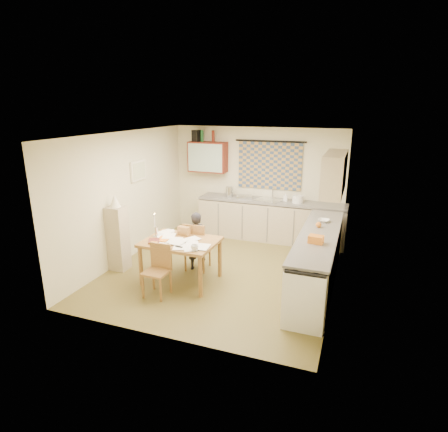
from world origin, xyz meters
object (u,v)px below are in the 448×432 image
at_px(dining_table, 181,261).
at_px(chair_far, 197,255).
at_px(person, 197,241).
at_px(shelf_stand, 118,238).
at_px(counter_back, 270,220).
at_px(counter_right, 317,260).
at_px(stove, 306,295).

height_order(dining_table, chair_far, chair_far).
bearing_deg(person, shelf_stand, 8.60).
distance_m(counter_back, person, 2.27).
distance_m(counter_back, chair_far, 2.25).
bearing_deg(person, chair_far, -104.48).
bearing_deg(counter_right, stove, -90.00).
xyz_separation_m(dining_table, person, (0.05, 0.53, 0.18)).
bearing_deg(counter_right, counter_back, 123.29).
relative_size(chair_far, shelf_stand, 0.76).
bearing_deg(counter_right, chair_far, -176.76).
bearing_deg(dining_table, counter_right, 18.20).
distance_m(stove, chair_far, 2.46).
xyz_separation_m(stove, chair_far, (-2.17, 1.14, -0.15)).
bearing_deg(stove, shelf_stand, 169.73).
bearing_deg(person, counter_back, -123.99).
relative_size(chair_far, person, 0.82).
height_order(dining_table, shelf_stand, shelf_stand).
distance_m(dining_table, person, 0.56).
bearing_deg(stove, dining_table, 165.09).
distance_m(counter_back, dining_table, 2.78).
distance_m(dining_table, chair_far, 0.56).
height_order(counter_back, dining_table, counter_back).
distance_m(counter_back, stove, 3.45).
height_order(counter_back, chair_far, same).
height_order(chair_far, person, person).
bearing_deg(counter_right, shelf_stand, -169.99).
height_order(counter_back, shelf_stand, shelf_stand).
distance_m(stove, dining_table, 2.30).
bearing_deg(counter_right, person, -176.16).
relative_size(counter_back, chair_far, 3.58).
relative_size(counter_back, stove, 3.76).
bearing_deg(person, dining_table, 73.46).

